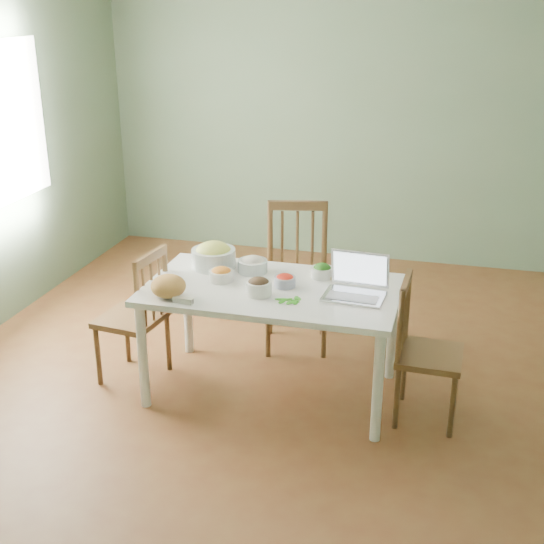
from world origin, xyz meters
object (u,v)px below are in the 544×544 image
(chair_left, at_px, (131,315))
(chair_right, at_px, (430,352))
(chair_far, at_px, (297,279))
(bread_boule, at_px, (168,286))
(dining_table, at_px, (272,340))
(laptop, at_px, (355,278))
(bowl_squash, at_px, (214,255))

(chair_left, distance_m, chair_right, 1.91)
(chair_far, relative_size, chair_left, 1.14)
(chair_left, relative_size, bread_boule, 4.35)
(dining_table, bearing_deg, bread_boule, -151.64)
(chair_far, bearing_deg, laptop, -66.66)
(chair_left, xyz_separation_m, bowl_squash, (0.48, 0.30, 0.36))
(chair_far, xyz_separation_m, chair_right, (0.98, -0.74, -0.07))
(chair_right, bearing_deg, bread_boule, 100.59)
(chair_far, relative_size, bread_boule, 4.96)
(bread_boule, relative_size, bowl_squash, 0.72)
(chair_left, bearing_deg, chair_far, 135.18)
(bread_boule, bearing_deg, chair_left, 147.85)
(chair_left, bearing_deg, dining_table, 100.70)
(bowl_squash, bearing_deg, chair_far, 43.74)
(dining_table, height_order, bread_boule, bread_boule)
(chair_right, height_order, bowl_squash, bowl_squash)
(chair_far, xyz_separation_m, bread_boule, (-0.55, -0.97, 0.28))
(dining_table, bearing_deg, laptop, -3.42)
(bowl_squash, relative_size, laptop, 0.81)
(chair_far, height_order, bread_boule, chair_far)
(chair_far, bearing_deg, dining_table, -102.56)
(dining_table, relative_size, bowl_squash, 5.38)
(chair_far, height_order, chair_left, chair_far)
(chair_right, xyz_separation_m, bread_boule, (-1.53, -0.24, 0.35))
(dining_table, distance_m, bread_boule, 0.76)
(chair_far, bearing_deg, chair_left, -154.32)
(chair_right, bearing_deg, chair_left, 91.76)
(dining_table, distance_m, chair_left, 0.94)
(dining_table, height_order, chair_right, chair_right)
(bowl_squash, bearing_deg, chair_left, -148.08)
(laptop, bearing_deg, dining_table, -179.62)
(bread_boule, height_order, bowl_squash, bowl_squash)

